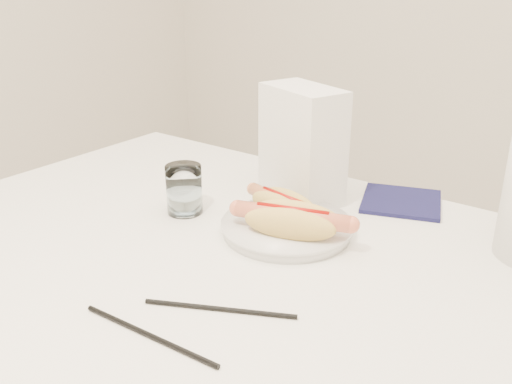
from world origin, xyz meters
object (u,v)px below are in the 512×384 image
Objects in this scene: hotdog_right at (292,221)px; hotdog_left at (284,205)px; table at (238,283)px; napkin_box at (302,144)px; water_glass at (184,189)px; plate at (287,229)px.

hotdog_left is at bearing 117.81° from hotdog_right.
table is at bearing -81.06° from hotdog_left.
hotdog_left is (0.00, 0.12, 0.10)m from table.
hotdog_left reaches higher than table.
napkin_box is (-0.04, 0.24, 0.17)m from table.
table is 13.29× the size of water_glass.
table is 5.53× the size of napkin_box.
table is at bearing -105.74° from plate.
hotdog_right reaches higher than plate.
napkin_box reaches higher than hotdog_right.
table is 0.21m from water_glass.
water_glass is at bearing -105.37° from napkin_box.
water_glass is (-0.17, 0.06, 0.10)m from table.
water_glass reaches higher than hotdog_right.
napkin_box reaches higher than plate.
water_glass reaches higher than hotdog_left.
hotdog_right is (0.05, -0.05, 0.00)m from hotdog_left.
hotdog_left is 1.75× the size of water_glass.
hotdog_left is at bearing 87.96° from table.
table is 6.38× the size of hotdog_right.
plate is 2.38× the size of water_glass.
table is at bearing -60.86° from napkin_box.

